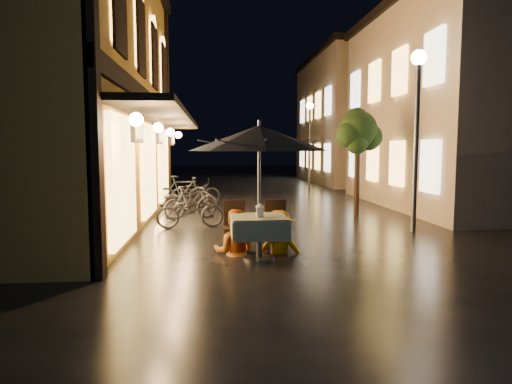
{
  "coord_description": "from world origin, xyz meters",
  "views": [
    {
      "loc": [
        -1.71,
        -8.33,
        1.98
      ],
      "look_at": [
        -0.93,
        0.21,
        1.15
      ],
      "focal_mm": 32.0,
      "sensor_mm": 36.0,
      "label": 1
    }
  ],
  "objects": [
    {
      "name": "bicycle_3",
      "position": [
        -2.75,
        6.87,
        0.53
      ],
      "size": [
        1.83,
        0.78,
        1.07
      ],
      "primitive_type": "imported",
      "rotation": [
        0.0,
        0.0,
        1.73
      ],
      "color": "#222329",
      "rests_on": "ground"
    },
    {
      "name": "bicycle_0",
      "position": [
        -2.31,
        2.94,
        0.43
      ],
      "size": [
        1.72,
        0.81,
        0.87
      ],
      "primitive_type": "imported",
      "rotation": [
        0.0,
        0.0,
        1.72
      ],
      "color": "#222329",
      "rests_on": "ground"
    },
    {
      "name": "streetlamp_near",
      "position": [
        3.0,
        2.0,
        2.92
      ],
      "size": [
        0.36,
        0.36,
        4.23
      ],
      "color": "#59595E",
      "rests_on": "ground"
    },
    {
      "name": "ground",
      "position": [
        0.0,
        0.0,
        0.0
      ],
      "size": [
        90.0,
        90.0,
        0.0
      ],
      "primitive_type": "plane",
      "color": "black",
      "rests_on": "ground"
    },
    {
      "name": "bicycle_1",
      "position": [
        -2.37,
        4.34,
        0.47
      ],
      "size": [
        1.61,
        1.01,
        0.94
      ],
      "primitive_type": "imported",
      "rotation": [
        0.0,
        0.0,
        1.97
      ],
      "color": "black",
      "rests_on": "ground"
    },
    {
      "name": "patio_umbrella",
      "position": [
        -0.93,
        -0.39,
        2.15
      ],
      "size": [
        2.45,
        2.45,
        2.46
      ],
      "color": "#59595E",
      "rests_on": "ground"
    },
    {
      "name": "cafe_chair_right",
      "position": [
        -0.53,
        0.34,
        0.54
      ],
      "size": [
        0.42,
        0.42,
        0.97
      ],
      "color": "black",
      "rests_on": "ground"
    },
    {
      "name": "street_tree",
      "position": [
        2.41,
        4.51,
        2.42
      ],
      "size": [
        1.43,
        1.2,
        3.15
      ],
      "color": "black",
      "rests_on": "ground"
    },
    {
      "name": "person_orange",
      "position": [
        -1.34,
        0.11,
        0.82
      ],
      "size": [
        0.89,
        0.74,
        1.65
      ],
      "primitive_type": "imported",
      "rotation": [
        0.0,
        0.0,
        2.98
      ],
      "color": "orange",
      "rests_on": "ground"
    },
    {
      "name": "bicycle_2",
      "position": [
        -2.42,
        5.79,
        0.43
      ],
      "size": [
        1.69,
        0.76,
        0.86
      ],
      "primitive_type": "imported",
      "rotation": [
        0.0,
        0.0,
        1.45
      ],
      "color": "black",
      "rests_on": "ground"
    },
    {
      "name": "streetlamp_far",
      "position": [
        3.0,
        14.0,
        2.92
      ],
      "size": [
        0.36,
        0.36,
        4.23
      ],
      "color": "#59595E",
      "rests_on": "ground"
    },
    {
      "name": "east_building_near",
      "position": [
        7.49,
        6.5,
        3.41
      ],
      "size": [
        7.3,
        9.3,
        6.8
      ],
      "color": "#B7A391",
      "rests_on": "ground"
    },
    {
      "name": "person_yellow",
      "position": [
        -0.49,
        0.16,
        0.78
      ],
      "size": [
        1.02,
        0.6,
        1.56
      ],
      "primitive_type": "imported",
      "rotation": [
        0.0,
        0.0,
        3.12
      ],
      "color": "#FF9D00",
      "rests_on": "ground"
    },
    {
      "name": "table_lantern",
      "position": [
        -0.93,
        -0.52,
        0.92
      ],
      "size": [
        0.16,
        0.16,
        0.25
      ],
      "color": "white",
      "rests_on": "cafe_table"
    },
    {
      "name": "cafe_chair_left",
      "position": [
        -1.33,
        0.34,
        0.54
      ],
      "size": [
        0.42,
        0.42,
        0.97
      ],
      "color": "black",
      "rests_on": "ground"
    },
    {
      "name": "west_building",
      "position": [
        -5.72,
        4.0,
        3.71
      ],
      "size": [
        5.9,
        11.4,
        7.4
      ],
      "color": "gold",
      "rests_on": "ground"
    },
    {
      "name": "bicycle_4",
      "position": [
        -2.37,
        7.98,
        0.45
      ],
      "size": [
        1.73,
        0.63,
        0.9
      ],
      "primitive_type": "imported",
      "rotation": [
        0.0,
        0.0,
        1.59
      ],
      "color": "black",
      "rests_on": "ground"
    },
    {
      "name": "cafe_table",
      "position": [
        -0.93,
        -0.39,
        0.59
      ],
      "size": [
        0.99,
        0.99,
        0.78
      ],
      "color": "#59595E",
      "rests_on": "ground"
    },
    {
      "name": "east_building_far",
      "position": [
        7.49,
        18.0,
        3.66
      ],
      "size": [
        7.3,
        10.3,
        7.3
      ],
      "color": "#B7A391",
      "rests_on": "ground"
    }
  ]
}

